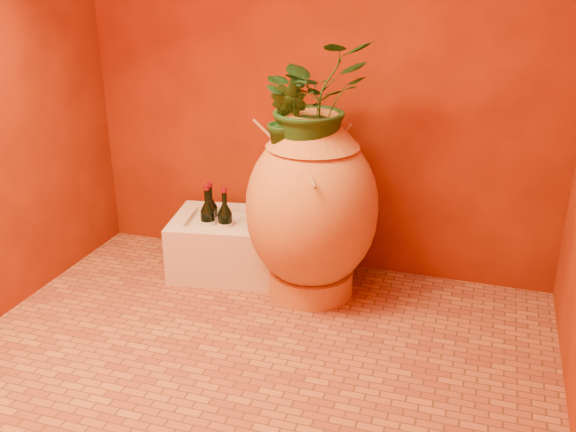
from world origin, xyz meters
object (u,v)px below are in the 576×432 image
(amphora, at_px, (312,207))
(wall_tap, at_px, (301,131))
(wine_bottle_c, at_px, (211,218))
(wine_bottle_b, at_px, (208,223))
(stone_basin, at_px, (236,246))
(wine_bottle_a, at_px, (225,225))

(amphora, distance_m, wall_tap, 0.42)
(amphora, bearing_deg, wine_bottle_c, 168.80)
(amphora, distance_m, wine_bottle_b, 0.60)
(wine_bottle_c, distance_m, wall_tap, 0.68)
(amphora, height_order, wine_bottle_b, amphora)
(wine_bottle_c, bearing_deg, amphora, -11.20)
(wine_bottle_c, bearing_deg, stone_basin, -6.57)
(amphora, xyz_separation_m, wine_bottle_a, (-0.48, 0.05, -0.17))
(wine_bottle_a, xyz_separation_m, wall_tap, (0.35, 0.21, 0.48))
(amphora, bearing_deg, wall_tap, 117.50)
(stone_basin, bearing_deg, wine_bottle_a, -127.98)
(wine_bottle_a, relative_size, wine_bottle_b, 0.98)
(wine_bottle_b, bearing_deg, amphora, -4.53)
(wine_bottle_a, relative_size, wine_bottle_c, 1.02)
(wine_bottle_c, xyz_separation_m, wall_tap, (0.46, 0.14, 0.48))
(wall_tap, bearing_deg, wine_bottle_c, -162.77)
(wine_bottle_c, bearing_deg, wine_bottle_a, -30.33)
(wine_bottle_a, bearing_deg, wine_bottle_b, -175.78)
(wine_bottle_b, xyz_separation_m, wall_tap, (0.44, 0.21, 0.47))
(amphora, xyz_separation_m, stone_basin, (-0.44, 0.10, -0.31))
(amphora, xyz_separation_m, wine_bottle_c, (-0.59, 0.12, -0.18))
(wine_bottle_b, height_order, wall_tap, wall_tap)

